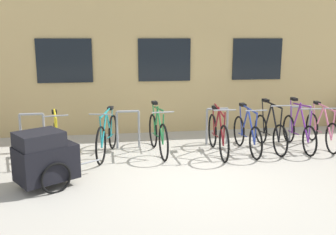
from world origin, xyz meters
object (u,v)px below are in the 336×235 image
at_px(bicycle_yellow, 57,142).
at_px(bicycle_teal, 107,136).
at_px(bicycle_black, 270,132).
at_px(bike_trailer, 45,158).
at_px(bicycle_green, 158,134).
at_px(bicycle_purple, 299,131).
at_px(bicycle_pink, 322,130).
at_px(bicycle_blue, 247,134).
at_px(bicycle_maroon, 218,135).

bearing_deg(bicycle_yellow, bicycle_teal, 8.94).
relative_size(bicycle_teal, bicycle_yellow, 1.06).
relative_size(bicycle_black, bike_trailer, 1.21).
relative_size(bicycle_green, bike_trailer, 1.25).
bearing_deg(bicycle_black, bike_trailer, -161.40).
xyz_separation_m(bicycle_black, bicycle_purple, (0.64, -0.03, -0.01)).
xyz_separation_m(bicycle_green, bicycle_purple, (3.07, -0.12, -0.03)).
relative_size(bicycle_purple, bicycle_pink, 0.98).
height_order(bicycle_blue, bicycle_pink, bicycle_blue).
bearing_deg(bicycle_teal, bicycle_maroon, -5.59).
bearing_deg(bicycle_green, bicycle_teal, -179.65).
height_order(bicycle_blue, bicycle_maroon, bicycle_maroon).
xyz_separation_m(bicycle_green, bicycle_yellow, (-2.03, -0.16, -0.03)).
relative_size(bicycle_teal, bicycle_maroon, 0.99).
bearing_deg(bicycle_green, bicycle_purple, -2.22).
bearing_deg(bike_trailer, bicycle_purple, 16.09).
relative_size(bicycle_black, bicycle_purple, 0.98).
distance_m(bicycle_blue, bicycle_purple, 1.20).
bearing_deg(bicycle_blue, bicycle_black, 10.00).
bearing_deg(bicycle_pink, bicycle_black, -177.65).
distance_m(bicycle_green, bike_trailer, 2.57).
bearing_deg(bicycle_maroon, bicycle_blue, 3.49).
bearing_deg(bike_trailer, bicycle_green, 38.15).
bearing_deg(bicycle_black, bicycle_green, 177.86).
bearing_deg(bicycle_yellow, bicycle_black, 0.91).
height_order(bicycle_blue, bicycle_purple, bicycle_purple).
bearing_deg(bicycle_yellow, bicycle_blue, -0.41).
height_order(bicycle_green, bicycle_blue, bicycle_green).
bearing_deg(bicycle_yellow, bicycle_maroon, -1.18).
distance_m(bicycle_yellow, bike_trailer, 1.43).
xyz_separation_m(bicycle_purple, bike_trailer, (-5.09, -1.47, 0.12)).
bearing_deg(bicycle_pink, bicycle_yellow, -178.78).
xyz_separation_m(bicycle_blue, bike_trailer, (-3.89, -1.40, 0.11)).
bearing_deg(bike_trailer, bicycle_maroon, 22.72).
bearing_deg(bicycle_yellow, bicycle_pink, 1.22).
xyz_separation_m(bicycle_blue, bicycle_pink, (1.79, 0.15, -0.01)).
distance_m(bicycle_black, bike_trailer, 4.70).
height_order(bicycle_teal, bicycle_black, bicycle_black).
bearing_deg(bicycle_blue, bicycle_yellow, 179.59).
relative_size(bicycle_green, bicycle_purple, 1.02).
bearing_deg(bicycle_purple, bicycle_blue, -176.66).
bearing_deg(bicycle_blue, bicycle_maroon, -176.51).
bearing_deg(bicycle_black, bicycle_blue, -170.00).
distance_m(bicycle_black, bicycle_purple, 0.65).
bearing_deg(bicycle_black, bicycle_purple, -2.50).
height_order(bicycle_teal, bike_trailer, bicycle_teal).
xyz_separation_m(bicycle_blue, bicycle_black, (0.56, 0.10, 0.01)).
xyz_separation_m(bicycle_yellow, bicycle_maroon, (3.26, -0.07, 0.03)).
relative_size(bicycle_blue, bicycle_maroon, 0.93).
xyz_separation_m(bicycle_teal, bicycle_blue, (2.92, -0.18, -0.02)).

